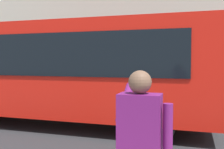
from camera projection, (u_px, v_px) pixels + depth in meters
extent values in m
plane|color=#2B2B2D|center=(163.00, 130.00, 7.40)|extent=(60.00, 60.00, 0.00)
cube|color=red|center=(61.00, 69.00, 8.05)|extent=(9.00, 2.50, 2.60)
cube|color=black|center=(38.00, 55.00, 6.83)|extent=(7.60, 0.06, 1.10)
cylinder|color=black|center=(5.00, 99.00, 10.05)|extent=(1.00, 0.28, 1.00)
cylinder|color=black|center=(165.00, 107.00, 8.27)|extent=(1.00, 0.28, 1.00)
cylinder|color=black|center=(155.00, 122.00, 6.17)|extent=(1.00, 0.28, 1.00)
cube|color=#6B1960|center=(140.00, 129.00, 2.49)|extent=(0.40, 0.24, 0.66)
sphere|color=brown|center=(140.00, 82.00, 2.47)|extent=(0.22, 0.22, 0.22)
cylinder|color=#6B1960|center=(168.00, 135.00, 2.42)|extent=(0.09, 0.09, 0.58)
cylinder|color=#6B1960|center=(126.00, 102.00, 2.69)|extent=(0.09, 0.48, 0.37)
cube|color=black|center=(136.00, 82.00, 2.78)|extent=(0.07, 0.01, 0.14)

